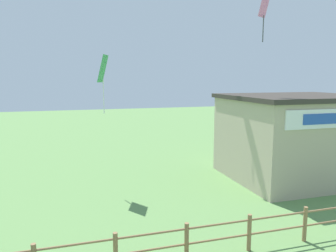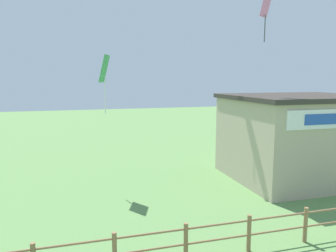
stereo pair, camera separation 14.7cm
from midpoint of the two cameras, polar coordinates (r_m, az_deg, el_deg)
wooden_fence at (r=10.80m, az=3.54°, el=-19.18°), size 17.81×0.14×1.26m
seaside_building at (r=20.09m, az=21.91°, el=-1.75°), size 7.65×6.52×4.77m
kite_green_diamond at (r=16.86m, az=-10.76°, el=9.16°), size 0.69×1.07×2.93m
kite_pink_diamond at (r=17.32m, az=16.87°, el=18.76°), size 0.75×0.61×2.17m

